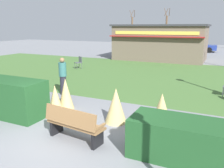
{
  "coord_description": "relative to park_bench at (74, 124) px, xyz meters",
  "views": [
    {
      "loc": [
        3.77,
        -4.75,
        3.01
      ],
      "look_at": [
        0.13,
        2.93,
        0.96
      ],
      "focal_mm": 38.1,
      "sensor_mm": 36.0,
      "label": 1
    }
  ],
  "objects": [
    {
      "name": "food_kiosk",
      "position": [
        -2.08,
        17.46,
        1.14
      ],
      "size": [
        8.31,
        5.14,
        3.23
      ],
      "color": "#6B5B4C",
      "rests_on": "ground_plane"
    },
    {
      "name": "lawn_patch",
      "position": [
        -0.3,
        9.67,
        -0.48
      ],
      "size": [
        36.0,
        12.0,
        0.01
      ],
      "primitive_type": "cube",
      "color": "#446B33",
      "rests_on": "ground_plane"
    },
    {
      "name": "cafe_chair_west",
      "position": [
        -6.17,
        9.75,
        0.05
      ],
      "size": [
        0.6,
        0.6,
        0.89
      ],
      "color": "#4C5156",
      "rests_on": "ground_plane"
    },
    {
      "name": "hedge_left",
      "position": [
        -2.96,
        0.67,
        0.16
      ],
      "size": [
        2.31,
        1.1,
        1.27
      ],
      "primitive_type": "cube",
      "color": "#1E4C23",
      "rests_on": "ground_plane"
    },
    {
      "name": "hedge_right",
      "position": [
        2.82,
        0.34,
        -0.01
      ],
      "size": [
        2.51,
        1.1,
        0.94
      ],
      "primitive_type": "cube",
      "color": "#1E4C23",
      "rests_on": "ground_plane"
    },
    {
      "name": "tree_center_bg",
      "position": [
        -10.92,
        33.27,
        2.0
      ],
      "size": [
        0.91,
        0.96,
        5.69
      ],
      "color": "brown",
      "rests_on": "ground_plane"
    },
    {
      "name": "person_standing",
      "position": [
        -3.04,
        3.61,
        0.38
      ],
      "size": [
        0.34,
        0.34,
        1.69
      ],
      "rotation": [
        0.0,
        0.0,
        2.29
      ],
      "color": "#23232D",
      "rests_on": "ground_plane"
    },
    {
      "name": "ornamental_grass_behind_right",
      "position": [
        0.48,
        1.65,
        0.09
      ],
      "size": [
        0.7,
        0.7,
        1.14
      ],
      "primitive_type": "cone",
      "color": "tan",
      "rests_on": "ground_plane"
    },
    {
      "name": "ground_plane",
      "position": [
        -0.3,
        -0.17,
        -0.48
      ],
      "size": [
        80.0,
        80.0,
        0.0
      ],
      "primitive_type": "plane",
      "color": "slate"
    },
    {
      "name": "ornamental_grass_behind_far",
      "position": [
        1.98,
        1.54,
        0.11
      ],
      "size": [
        0.78,
        0.78,
        1.18
      ],
      "primitive_type": "cone",
      "color": "tan",
      "rests_on": "ground_plane"
    },
    {
      "name": "tree_right_bg",
      "position": [
        -4.88,
        31.79,
        2.01
      ],
      "size": [
        0.91,
        0.96,
        5.7
      ],
      "color": "brown",
      "rests_on": "ground_plane"
    },
    {
      "name": "parked_car_west_slot",
      "position": [
        -4.67,
        26.65,
        0.16
      ],
      "size": [
        4.35,
        2.36,
        1.2
      ],
      "color": "silver",
      "rests_on": "ground_plane"
    },
    {
      "name": "ornamental_grass_behind_center",
      "position": [
        -1.76,
        2.06,
        0.1
      ],
      "size": [
        0.6,
        0.6,
        1.16
      ],
      "primitive_type": "cone",
      "color": "tan",
      "rests_on": "ground_plane"
    },
    {
      "name": "park_bench",
      "position": [
        0.0,
        0.0,
        0.0
      ],
      "size": [
        1.75,
        0.74,
        0.95
      ],
      "color": "olive",
      "rests_on": "ground_plane"
    },
    {
      "name": "parked_car_center_slot",
      "position": [
        0.4,
        26.65,
        0.16
      ],
      "size": [
        4.22,
        2.09,
        1.2
      ],
      "color": "navy",
      "rests_on": "ground_plane"
    },
    {
      "name": "ornamental_grass_behind_left",
      "position": [
        -1.81,
        1.51,
        0.04
      ],
      "size": [
        0.56,
        0.56,
        1.03
      ],
      "primitive_type": "cone",
      "color": "tan",
      "rests_on": "ground_plane"
    }
  ]
}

